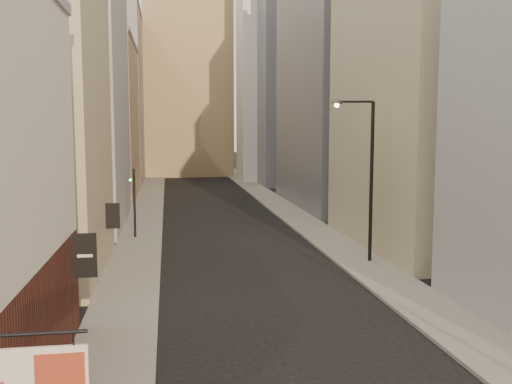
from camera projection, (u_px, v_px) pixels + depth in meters
name	position (u px, v px, depth m)	size (l,w,h in m)	color
sidewalk_left	(149.00, 202.00, 59.73)	(3.00, 140.00, 0.15)	gray
sidewalk_right	(271.00, 200.00, 61.71)	(3.00, 140.00, 0.15)	gray
left_bldg_beige	(21.00, 124.00, 29.53)	(8.00, 12.00, 16.00)	tan
left_bldg_grey	(71.00, 100.00, 45.01)	(8.00, 16.00, 20.00)	gray
left_bldg_tan	(98.00, 122.00, 62.86)	(8.00, 18.00, 17.00)	#917C56
left_bldg_wingrid	(114.00, 99.00, 82.10)	(8.00, 20.00, 24.00)	gray
right_bldg_beige	(424.00, 94.00, 36.89)	(8.00, 16.00, 20.00)	tan
right_bldg_wingrid	(335.00, 75.00, 56.19)	(8.00, 20.00, 26.00)	gray
highrise	(321.00, 5.00, 83.18)	(21.00, 23.00, 51.20)	gray
clock_tower	(187.00, 69.00, 94.93)	(14.00, 14.00, 44.90)	#917C56
white_tower	(267.00, 53.00, 82.75)	(8.00, 8.00, 41.50)	silver
streetlamp_mid	(367.00, 172.00, 32.54)	(2.45, 0.49, 9.36)	black
traffic_light_left	(134.00, 190.00, 39.90)	(0.57, 0.49, 5.00)	black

